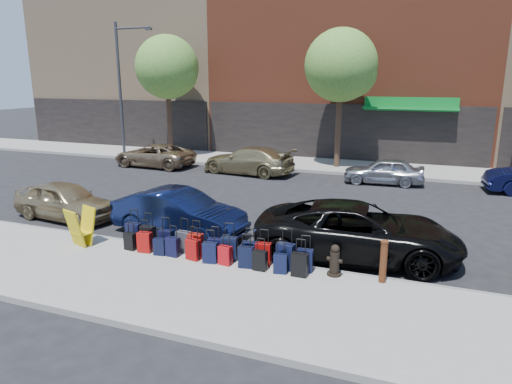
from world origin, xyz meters
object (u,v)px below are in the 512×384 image
at_px(car_far_2, 384,171).
at_px(fire_hydrant, 335,261).
at_px(car_near_1, 179,213).
at_px(display_rack, 81,227).
at_px(bollard, 383,261).
at_px(car_far_0, 154,155).
at_px(suitcase_front_5, 215,248).
at_px(tree_left, 169,69).
at_px(car_near_0, 65,201).
at_px(streetlight, 122,82).
at_px(car_far_1, 248,160).
at_px(car_near_2, 358,231).
at_px(tree_center, 344,67).

bearing_deg(car_far_2, fire_hydrant, -4.22).
relative_size(fire_hydrant, car_near_1, 0.18).
height_order(car_near_1, car_far_2, car_near_1).
xyz_separation_m(display_rack, car_far_2, (7.23, 11.97, -0.07)).
xyz_separation_m(bollard, car_far_0, (-13.70, 11.31, -0.04)).
height_order(suitcase_front_5, fire_hydrant, suitcase_front_5).
height_order(tree_left, fire_hydrant, tree_left).
height_order(display_rack, car_near_0, car_near_0).
distance_m(tree_left, car_far_2, 14.26).
distance_m(streetlight, car_far_0, 5.79).
bearing_deg(car_far_1, car_far_2, 97.52).
distance_m(tree_left, streetlight, 3.11).
bearing_deg(display_rack, suitcase_front_5, 24.78).
xyz_separation_m(tree_left, car_near_1, (7.84, -12.63, -4.69)).
distance_m(tree_left, car_near_1, 15.59).
relative_size(streetlight, suitcase_front_5, 9.28).
height_order(suitcase_front_5, car_far_2, car_far_2).
bearing_deg(car_far_1, tree_left, -108.20).
bearing_deg(fire_hydrant, car_far_0, 151.57).
bearing_deg(fire_hydrant, car_near_1, 176.40).
bearing_deg(car_near_0, car_far_0, 21.45).
height_order(tree_left, car_near_0, tree_left).
height_order(fire_hydrant, car_far_0, car_far_0).
xyz_separation_m(bollard, car_near_2, (-0.86, 1.68, 0.09)).
height_order(suitcase_front_5, car_near_0, car_near_0).
relative_size(bollard, car_far_2, 0.28).
xyz_separation_m(tree_center, car_far_1, (-4.21, -2.93, -4.70)).
bearing_deg(car_far_2, streetlight, -101.81).
bearing_deg(bollard, car_near_2, 116.96).
relative_size(car_near_1, car_near_2, 0.78).
xyz_separation_m(car_far_0, car_far_1, (5.72, 0.01, 0.06)).
bearing_deg(display_rack, car_near_0, 157.63).
bearing_deg(fire_hydrant, tree_left, 146.24).
bearing_deg(fire_hydrant, car_far_1, 134.72).
relative_size(tree_left, car_far_0, 1.57).
bearing_deg(tree_left, car_far_0, -78.99).
height_order(suitcase_front_5, car_near_2, car_near_2).
xyz_separation_m(tree_center, car_near_0, (-7.27, -12.60, -4.74)).
relative_size(suitcase_front_5, display_rack, 0.79).
bearing_deg(car_far_2, car_far_1, -93.48).
distance_m(streetlight, car_near_0, 13.98).
xyz_separation_m(fire_hydrant, bollard, (1.14, 0.02, 0.17)).
height_order(streetlight, car_far_2, streetlight).
distance_m(car_far_0, car_far_2, 12.56).
xyz_separation_m(fire_hydrant, car_far_1, (-6.84, 11.34, 0.20)).
distance_m(display_rack, car_near_0, 3.47).
distance_m(bollard, car_far_2, 11.46).
xyz_separation_m(fire_hydrant, car_far_0, (-12.55, 11.33, 0.13)).
bearing_deg(bollard, suitcase_front_5, -179.38).
height_order(suitcase_front_5, car_far_0, car_far_0).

